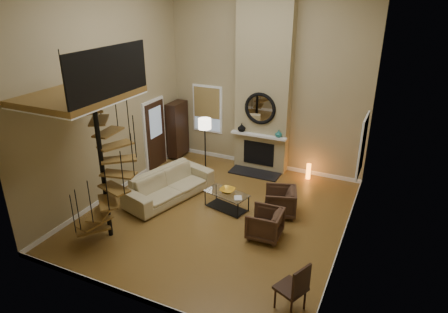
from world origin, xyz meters
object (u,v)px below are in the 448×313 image
at_px(hutch, 178,129).
at_px(side_chair, 295,287).
at_px(floor_lamp, 205,128).
at_px(coffee_table, 227,199).
at_px(armchair_far, 268,224).
at_px(armchair_near, 283,202).
at_px(accent_lamp, 308,171).
at_px(sofa, 169,184).

bearing_deg(hutch, side_chair, -43.51).
bearing_deg(floor_lamp, coffee_table, -48.80).
distance_m(armchair_far, side_chair, 2.20).
relative_size(floor_lamp, side_chair, 1.73).
xyz_separation_m(armchair_near, floor_lamp, (-2.82, 1.33, 1.06)).
bearing_deg(accent_lamp, coffee_table, -119.66).
relative_size(hutch, coffee_table, 1.47).
distance_m(sofa, coffee_table, 1.61).
bearing_deg(sofa, floor_lamp, 11.21).
height_order(hutch, floor_lamp, hutch).
relative_size(sofa, coffee_table, 2.06).
relative_size(armchair_far, accent_lamp, 1.61).
relative_size(armchair_far, coffee_table, 0.62).
bearing_deg(coffee_table, side_chair, -46.82).
distance_m(floor_lamp, side_chair, 5.92).
relative_size(armchair_far, floor_lamp, 0.43).
distance_m(sofa, accent_lamp, 4.04).
xyz_separation_m(hutch, accent_lamp, (4.30, 0.11, -0.70)).
height_order(floor_lamp, accent_lamp, floor_lamp).
bearing_deg(side_chair, armchair_near, 110.69).
relative_size(armchair_far, side_chair, 0.75).
bearing_deg(coffee_table, floor_lamp, 131.20).
bearing_deg(accent_lamp, sofa, -139.03).
bearing_deg(armchair_near, floor_lamp, -132.63).
xyz_separation_m(armchair_near, armchair_far, (-0.00, -1.11, 0.00)).
xyz_separation_m(hutch, floor_lamp, (1.39, -0.75, 0.46)).
height_order(armchair_far, coffee_table, armchair_far).
bearing_deg(armchair_far, hutch, -130.05).
bearing_deg(coffee_table, accent_lamp, 60.34).
bearing_deg(armchair_near, sofa, -98.75).
height_order(sofa, armchair_far, sofa).
bearing_deg(armchair_far, accent_lamp, 175.58).
relative_size(floor_lamp, accent_lamp, 3.70).
height_order(hutch, armchair_near, hutch).
distance_m(floor_lamp, accent_lamp, 3.25).
bearing_deg(armchair_far, armchair_near, 176.88).
xyz_separation_m(hutch, coffee_table, (2.85, -2.42, -0.67)).
xyz_separation_m(sofa, armchair_near, (2.96, 0.45, -0.04)).
bearing_deg(armchair_near, hutch, -133.67).
height_order(coffee_table, side_chair, side_chair).
distance_m(hutch, coffee_table, 3.80).
relative_size(coffee_table, side_chair, 1.22).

